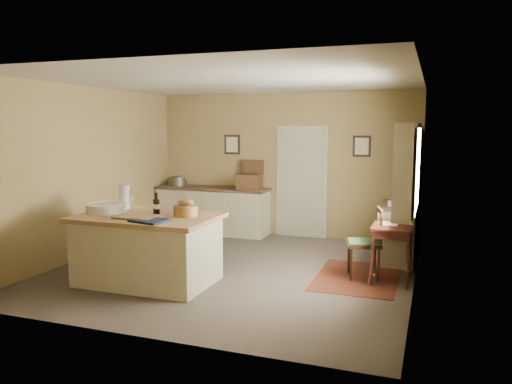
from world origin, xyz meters
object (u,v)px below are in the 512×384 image
desk_chair (364,244)px  shelving_unit (412,191)px  writing_desk (393,231)px  right_cabinet (398,232)px  work_island (147,247)px  sideboard (213,209)px

desk_chair → shelving_unit: size_ratio=0.47×
writing_desk → shelving_unit: bearing=84.8°
shelving_unit → right_cabinet: bearing=-101.8°
work_island → right_cabinet: 3.77m
work_island → shelving_unit: bearing=42.1°
work_island → sideboard: work_island is taller
work_island → sideboard: size_ratio=0.83×
sideboard → shelving_unit: 3.74m
work_island → desk_chair: size_ratio=1.92×
work_island → writing_desk: size_ratio=2.14×
work_island → right_cabinet: (3.06, 2.20, -0.02)m
work_island → desk_chair: work_island is taller
writing_desk → right_cabinet: (-0.00, 0.96, -0.21)m
right_cabinet → work_island: bearing=-144.3°
right_cabinet → sideboard: bearing=164.9°
sideboard → shelving_unit: shelving_unit is taller
writing_desk → shelving_unit: size_ratio=0.42×
right_cabinet → shelving_unit: size_ratio=0.49×
work_island → sideboard: 3.19m
writing_desk → desk_chair: desk_chair is taller
work_island → desk_chair: 2.93m
sideboard → desk_chair: sideboard is taller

